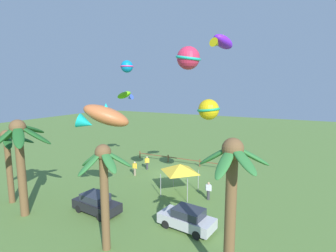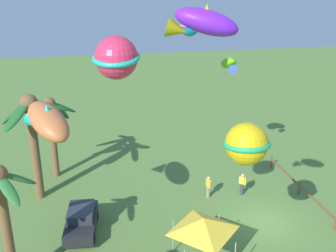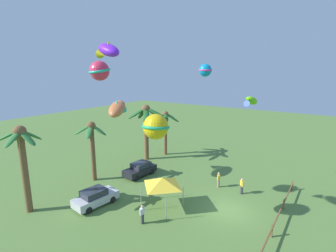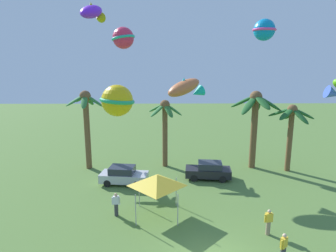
{
  "view_description": "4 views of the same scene",
  "coord_description": "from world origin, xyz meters",
  "px_view_note": "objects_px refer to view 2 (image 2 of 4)",
  "views": [
    {
      "loc": [
        -12.44,
        25.85,
        9.83
      ],
      "look_at": [
        -2.18,
        5.81,
        6.42
      ],
      "focal_mm": 28.08,
      "sensor_mm": 36.0,
      "label": 1
    },
    {
      "loc": [
        -19.61,
        10.17,
        14.39
      ],
      "look_at": [
        -0.57,
        6.24,
        7.12
      ],
      "focal_mm": 42.71,
      "sensor_mm": 36.0,
      "label": 2
    },
    {
      "loc": [
        -19.01,
        -6.74,
        11.66
      ],
      "look_at": [
        -0.73,
        5.8,
        6.82
      ],
      "focal_mm": 26.86,
      "sensor_mm": 36.0,
      "label": 3
    },
    {
      "loc": [
        -2.44,
        -13.02,
        9.93
      ],
      "look_at": [
        -2.2,
        5.87,
        5.86
      ],
      "focal_mm": 31.38,
      "sensor_mm": 36.0,
      "label": 4
    }
  ],
  "objects_px": {
    "palm_tree_1": "(51,119)",
    "kite_ball_4": "(246,144)",
    "kite_fish_0": "(202,23)",
    "festival_tent": "(203,225)",
    "kite_fish_2": "(229,64)",
    "kite_ball_1": "(116,58)",
    "kite_fish_5": "(47,121)",
    "kite_ball_3": "(190,26)",
    "parked_car_1": "(81,220)",
    "spectator_2": "(242,184)",
    "spectator_1": "(208,187)",
    "palm_tree_3": "(2,202)",
    "palm_tree_0": "(32,124)"
  },
  "relations": [
    {
      "from": "parked_car_1",
      "to": "kite_ball_1",
      "type": "height_order",
      "value": "kite_ball_1"
    },
    {
      "from": "palm_tree_0",
      "to": "kite_ball_4",
      "type": "relative_size",
      "value": 3.24
    },
    {
      "from": "spectator_1",
      "to": "festival_tent",
      "type": "relative_size",
      "value": 0.56
    },
    {
      "from": "spectator_1",
      "to": "spectator_2",
      "type": "height_order",
      "value": "same"
    },
    {
      "from": "spectator_2",
      "to": "kite_ball_4",
      "type": "height_order",
      "value": "kite_ball_4"
    },
    {
      "from": "kite_fish_0",
      "to": "kite_fish_5",
      "type": "bearing_deg",
      "value": 42.68
    },
    {
      "from": "kite_fish_0",
      "to": "spectator_1",
      "type": "bearing_deg",
      "value": -20.23
    },
    {
      "from": "spectator_1",
      "to": "kite_fish_5",
      "type": "xyz_separation_m",
      "value": [
        -4.25,
        9.73,
        7.02
      ]
    },
    {
      "from": "palm_tree_1",
      "to": "spectator_1",
      "type": "bearing_deg",
      "value": -117.5
    },
    {
      "from": "palm_tree_3",
      "to": "kite_fish_5",
      "type": "relative_size",
      "value": 1.68
    },
    {
      "from": "kite_fish_0",
      "to": "festival_tent",
      "type": "bearing_deg",
      "value": -21.16
    },
    {
      "from": "festival_tent",
      "to": "kite_ball_4",
      "type": "bearing_deg",
      "value": -154.58
    },
    {
      "from": "palm_tree_3",
      "to": "kite_ball_1",
      "type": "distance_m",
      "value": 9.33
    },
    {
      "from": "kite_ball_3",
      "to": "kite_ball_4",
      "type": "distance_m",
      "value": 9.25
    },
    {
      "from": "palm_tree_3",
      "to": "kite_fish_5",
      "type": "bearing_deg",
      "value": -50.68
    },
    {
      "from": "spectator_2",
      "to": "palm_tree_0",
      "type": "bearing_deg",
      "value": 79.8
    },
    {
      "from": "kite_fish_2",
      "to": "palm_tree_1",
      "type": "bearing_deg",
      "value": 76.95
    },
    {
      "from": "palm_tree_0",
      "to": "festival_tent",
      "type": "xyz_separation_m",
      "value": [
        -8.97,
        -9.03,
        -2.97
      ]
    },
    {
      "from": "palm_tree_0",
      "to": "kite_ball_4",
      "type": "height_order",
      "value": "kite_ball_4"
    },
    {
      "from": "kite_ball_4",
      "to": "kite_fish_5",
      "type": "bearing_deg",
      "value": 61.62
    },
    {
      "from": "palm_tree_1",
      "to": "kite_fish_0",
      "type": "bearing_deg",
      "value": -157.72
    },
    {
      "from": "kite_fish_2",
      "to": "kite_fish_5",
      "type": "distance_m",
      "value": 13.58
    },
    {
      "from": "kite_fish_0",
      "to": "kite_fish_5",
      "type": "distance_m",
      "value": 10.05
    },
    {
      "from": "kite_ball_4",
      "to": "spectator_2",
      "type": "bearing_deg",
      "value": -23.22
    },
    {
      "from": "palm_tree_1",
      "to": "festival_tent",
      "type": "height_order",
      "value": "palm_tree_1"
    },
    {
      "from": "spectator_1",
      "to": "spectator_2",
      "type": "bearing_deg",
      "value": -92.24
    },
    {
      "from": "parked_car_1",
      "to": "kite_ball_3",
      "type": "height_order",
      "value": "kite_ball_3"
    },
    {
      "from": "spectator_1",
      "to": "kite_fish_0",
      "type": "xyz_separation_m",
      "value": [
        -10.58,
        3.9,
        12.2
      ]
    },
    {
      "from": "kite_ball_1",
      "to": "kite_fish_2",
      "type": "height_order",
      "value": "kite_ball_1"
    },
    {
      "from": "kite_ball_3",
      "to": "kite_ball_1",
      "type": "bearing_deg",
      "value": 150.15
    },
    {
      "from": "palm_tree_3",
      "to": "kite_fish_0",
      "type": "height_order",
      "value": "kite_fish_0"
    },
    {
      "from": "spectator_2",
      "to": "kite_fish_5",
      "type": "bearing_deg",
      "value": 108.83
    },
    {
      "from": "palm_tree_3",
      "to": "kite_fish_2",
      "type": "distance_m",
      "value": 16.85
    },
    {
      "from": "spectator_1",
      "to": "kite_fish_0",
      "type": "distance_m",
      "value": 16.61
    },
    {
      "from": "palm_tree_3",
      "to": "kite_fish_0",
      "type": "distance_m",
      "value": 12.44
    },
    {
      "from": "palm_tree_1",
      "to": "spectator_2",
      "type": "relative_size",
      "value": 3.95
    },
    {
      "from": "kite_ball_3",
      "to": "kite_ball_4",
      "type": "bearing_deg",
      "value": -177.5
    },
    {
      "from": "festival_tent",
      "to": "palm_tree_3",
      "type": "bearing_deg",
      "value": 86.77
    },
    {
      "from": "spectator_1",
      "to": "kite_ball_3",
      "type": "distance_m",
      "value": 11.08
    },
    {
      "from": "spectator_1",
      "to": "kite_fish_2",
      "type": "distance_m",
      "value": 8.59
    },
    {
      "from": "spectator_2",
      "to": "kite_ball_4",
      "type": "xyz_separation_m",
      "value": [
        -8.71,
        3.74,
        7.0
      ]
    },
    {
      "from": "kite_fish_5",
      "to": "kite_ball_3",
      "type": "bearing_deg",
      "value": -64.83
    },
    {
      "from": "kite_fish_0",
      "to": "kite_ball_1",
      "type": "height_order",
      "value": "kite_fish_0"
    },
    {
      "from": "kite_fish_2",
      "to": "parked_car_1",
      "type": "bearing_deg",
      "value": 114.47
    },
    {
      "from": "festival_tent",
      "to": "kite_ball_3",
      "type": "distance_m",
      "value": 11.15
    },
    {
      "from": "kite_fish_5",
      "to": "kite_ball_4",
      "type": "bearing_deg",
      "value": -118.38
    },
    {
      "from": "palm_tree_1",
      "to": "kite_ball_4",
      "type": "xyz_separation_m",
      "value": [
        -14.26,
        -9.17,
        3.17
      ]
    },
    {
      "from": "kite_ball_1",
      "to": "kite_ball_3",
      "type": "relative_size",
      "value": 1.16
    },
    {
      "from": "parked_car_1",
      "to": "spectator_2",
      "type": "distance_m",
      "value": 11.26
    },
    {
      "from": "spectator_1",
      "to": "kite_ball_4",
      "type": "relative_size",
      "value": 0.69
    }
  ]
}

